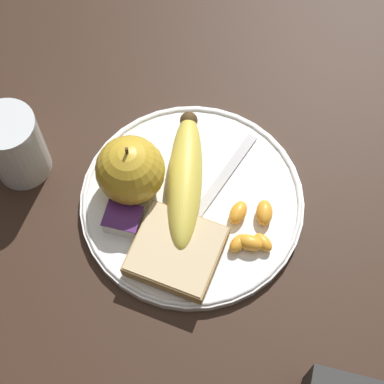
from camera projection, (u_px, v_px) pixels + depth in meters
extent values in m
plane|color=#332116|center=(192.00, 204.00, 0.77)|extent=(3.00, 3.00, 0.00)
cylinder|color=white|center=(192.00, 202.00, 0.76)|extent=(0.27, 0.27, 0.01)
torus|color=white|center=(192.00, 200.00, 0.76)|extent=(0.26, 0.26, 0.01)
cylinder|color=silver|center=(14.00, 149.00, 0.75)|extent=(0.07, 0.07, 0.10)
cylinder|color=orange|center=(15.00, 152.00, 0.75)|extent=(0.06, 0.06, 0.08)
sphere|color=gold|center=(130.00, 171.00, 0.73)|extent=(0.08, 0.08, 0.08)
cylinder|color=brown|center=(127.00, 151.00, 0.69)|extent=(0.00, 0.00, 0.01)
ellipsoid|color=#E0CC4C|center=(185.00, 180.00, 0.75)|extent=(0.07, 0.18, 0.04)
sphere|color=#473319|center=(189.00, 121.00, 0.78)|extent=(0.02, 0.02, 0.02)
cube|color=#AB8751|center=(172.00, 250.00, 0.72)|extent=(0.11, 0.10, 0.02)
cube|color=beige|center=(172.00, 250.00, 0.72)|extent=(0.10, 0.10, 0.02)
cube|color=silver|center=(225.00, 175.00, 0.77)|extent=(0.05, 0.13, 0.00)
cube|color=silver|center=(182.00, 235.00, 0.73)|extent=(0.04, 0.06, 0.00)
cube|color=silver|center=(123.00, 220.00, 0.73)|extent=(0.04, 0.03, 0.02)
cube|color=#4C1E60|center=(122.00, 216.00, 0.72)|extent=(0.04, 0.03, 0.00)
ellipsoid|color=#F9A32D|center=(238.00, 243.00, 0.72)|extent=(0.03, 0.03, 0.01)
ellipsoid|color=#F9A32D|center=(265.00, 211.00, 0.74)|extent=(0.02, 0.03, 0.02)
ellipsoid|color=#F9A32D|center=(238.00, 213.00, 0.74)|extent=(0.02, 0.03, 0.02)
ellipsoid|color=#F9A32D|center=(209.00, 233.00, 0.73)|extent=(0.03, 0.04, 0.02)
ellipsoid|color=#F9A32D|center=(250.00, 243.00, 0.72)|extent=(0.03, 0.02, 0.02)
ellipsoid|color=#F9A32D|center=(263.00, 242.00, 0.72)|extent=(0.03, 0.03, 0.01)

